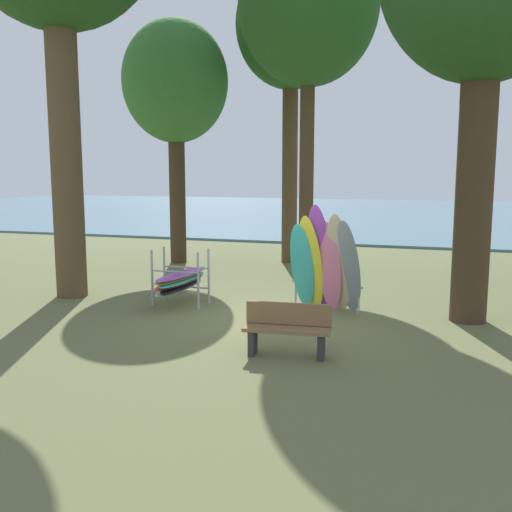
{
  "coord_description": "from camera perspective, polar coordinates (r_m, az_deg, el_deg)",
  "views": [
    {
      "loc": [
        3.26,
        -11.2,
        2.98
      ],
      "look_at": [
        -0.62,
        0.98,
        1.1
      ],
      "focal_mm": 40.9,
      "sensor_mm": 36.0,
      "label": 1
    }
  ],
  "objects": [
    {
      "name": "park_bench",
      "position": [
        9.5,
        3.08,
        -7.09
      ],
      "size": [
        1.43,
        0.54,
        0.85
      ],
      "color": "#2D2D33",
      "rests_on": "ground"
    },
    {
      "name": "tree_far_left_back",
      "position": [
        19.2,
        -7.9,
        16.29
      ],
      "size": [
        3.32,
        3.32,
        7.65
      ],
      "color": "#42301E",
      "rests_on": "ground"
    },
    {
      "name": "ground_plane",
      "position": [
        12.04,
        1.4,
        -5.97
      ],
      "size": [
        80.0,
        80.0,
        0.0
      ],
      "primitive_type": "plane",
      "color": "#60663D"
    },
    {
      "name": "board_storage_rack",
      "position": [
        13.1,
        -7.38,
        -2.39
      ],
      "size": [
        1.15,
        2.13,
        1.25
      ],
      "color": "#9EA0A5",
      "rests_on": "ground"
    },
    {
      "name": "tree_far_right_back",
      "position": [
        17.3,
        5.16,
        23.21
      ],
      "size": [
        3.86,
        3.86,
        9.71
      ],
      "color": "#4C3823",
      "rests_on": "ground"
    },
    {
      "name": "leaning_board_pile",
      "position": [
        12.33,
        6.76,
        -0.82
      ],
      "size": [
        1.66,
        0.9,
        2.3
      ],
      "color": "#38B2AD",
      "rests_on": "ground"
    },
    {
      "name": "tree_mid_behind",
      "position": [
        19.47,
        3.44,
        21.33
      ],
      "size": [
        3.46,
        3.46,
        9.47
      ],
      "color": "brown",
      "rests_on": "ground"
    },
    {
      "name": "lake_water",
      "position": [
        41.18,
        13.12,
        4.08
      ],
      "size": [
        80.0,
        36.0,
        0.1
      ],
      "primitive_type": "cube",
      "color": "slate",
      "rests_on": "ground"
    }
  ]
}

